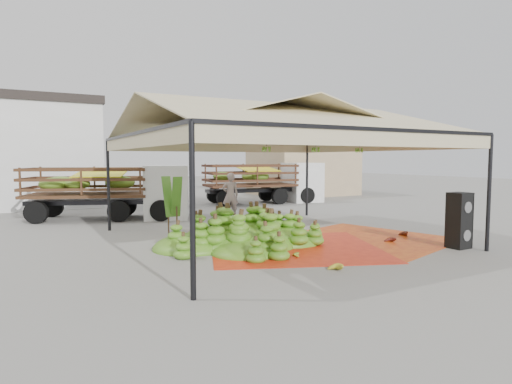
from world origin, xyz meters
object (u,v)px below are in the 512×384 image
truck_left (116,186)px  truck_right (268,178)px  banana_heap (245,226)px  vendor (230,195)px  speaker_stack (459,220)px

truck_left → truck_right: bearing=36.9°
banana_heap → vendor: (1.99, 5.20, 0.38)m
speaker_stack → truck_left: 12.35m
vendor → truck_right: truck_right is taller
speaker_stack → vendor: size_ratio=0.82×
vendor → speaker_stack: bearing=126.6°
vendor → truck_left: 4.56m
banana_heap → speaker_stack: (4.84, -3.04, 0.21)m
vendor → truck_right: bearing=-116.9°
speaker_stack → banana_heap: bearing=146.2°
vendor → truck_left: (-4.11, 1.94, 0.39)m
truck_left → vendor: bearing=-4.9°
banana_heap → truck_right: 11.56m
banana_heap → truck_left: bearing=106.5°
vendor → truck_right: 6.23m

